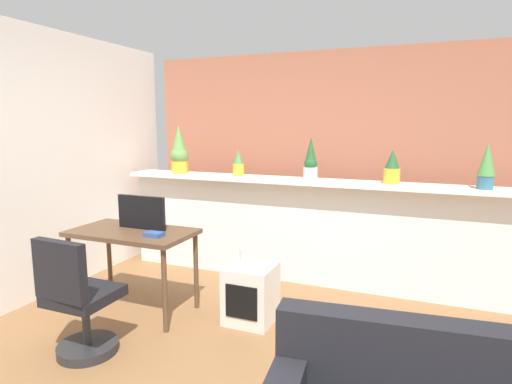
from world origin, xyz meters
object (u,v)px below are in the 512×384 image
Objects in this scene: potted_plant_0 at (179,151)px; office_chair at (78,306)px; tv_monitor at (142,212)px; side_cube_shelf at (251,293)px; potted_plant_3 at (392,168)px; vase_on_shelf at (245,257)px; potted_plant_1 at (238,164)px; potted_plant_2 at (311,161)px; desk at (132,239)px; potted_plant_4 at (487,165)px; book_on_desk at (154,234)px.

potted_plant_0 reaches higher than office_chair.
tv_monitor reaches higher than side_cube_shelf.
potted_plant_3 is 2.07× the size of vase_on_shelf.
potted_plant_3 is (1.61, 0.01, 0.02)m from potted_plant_1.
potted_plant_2 is 1.52m from side_cube_shelf.
potted_plant_3 is at bearing 0.50° from potted_plant_1.
potted_plant_1 is 1.61m from potted_plant_3.
potted_plant_0 is 1.83m from vase_on_shelf.
potted_plant_3 is at bearing 30.64° from desk.
potted_plant_2 is 2.53m from office_chair.
potted_plant_2 is at bearing 44.18° from desk.
potted_plant_1 is 1.44m from desk.
desk is at bearing -169.75° from side_cube_shelf.
potted_plant_4 is 0.86× the size of tv_monitor.
potted_plant_0 is 1.53m from book_on_desk.
book_on_desk is at bearing -17.43° from desk.
desk is 0.34m from book_on_desk.
desk is at bearing -111.61° from potted_plant_1.
potted_plant_4 reaches higher than side_cube_shelf.
potted_plant_1 reaches higher than side_cube_shelf.
potted_plant_0 is 1.88× the size of potted_plant_1.
office_chair is at bearing -133.89° from potted_plant_3.
potted_plant_4 is at bearing -3.87° from potted_plant_3.
potted_plant_1 reaches higher than tv_monitor.
desk is (-0.49, -1.23, -0.59)m from potted_plant_1.
potted_plant_2 reaches higher than potted_plant_1.
potted_plant_0 reaches higher than potted_plant_3.
office_chair is at bearing -80.35° from desk.
potted_plant_4 is at bearing 21.34° from tv_monitor.
potted_plant_0 is 3.14m from potted_plant_4.
book_on_desk is (0.17, 0.70, 0.38)m from office_chair.
vase_on_shelf is at bearing 4.67° from tv_monitor.
potted_plant_0 is 2.35m from potted_plant_3.
potted_plant_2 is at bearing 76.46° from vase_on_shelf.
desk is 0.85m from office_chair.
vase_on_shelf is (0.89, 0.96, 0.19)m from office_chair.
potted_plant_1 is at bearing 68.39° from desk.
tv_monitor is 3.15× the size of book_on_desk.
potted_plant_2 reaches higher than potted_plant_4.
potted_plant_3 is 0.65× the size of side_cube_shelf.
potted_plant_1 is 1.55m from side_cube_shelf.
potted_plant_0 is at bearing 104.94° from tv_monitor.
tv_monitor is 1.03m from vase_on_shelf.
potted_plant_1 is at bearing 179.06° from potted_plant_4.
book_on_desk is at bearing -160.57° from vase_on_shelf.
potted_plant_3 is 1.79m from side_cube_shelf.
office_chair is (0.09, -0.88, -0.51)m from tv_monitor.
vase_on_shelf is (0.54, -1.07, -0.67)m from potted_plant_1.
potted_plant_0 reaches higher than book_on_desk.
side_cube_shelf is at bearing 6.35° from tv_monitor.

